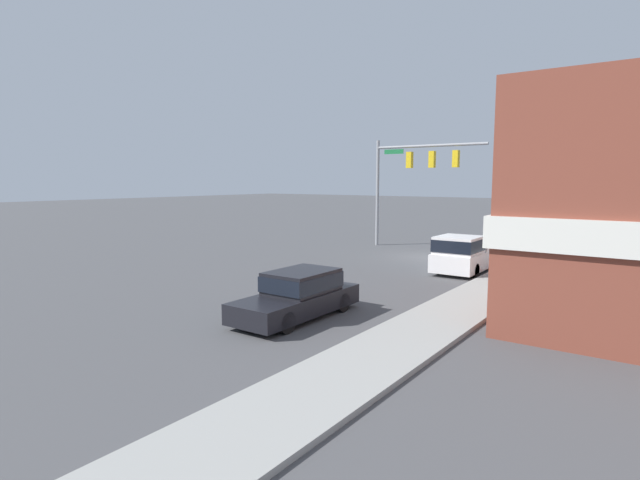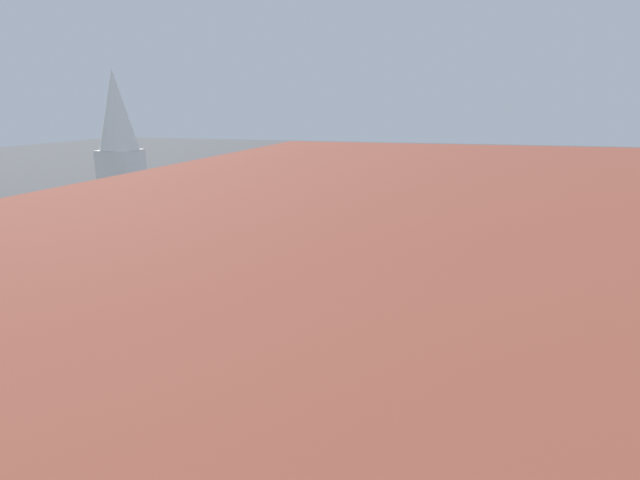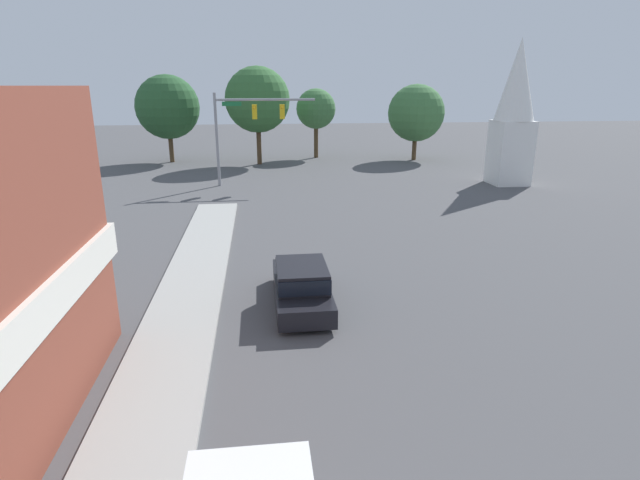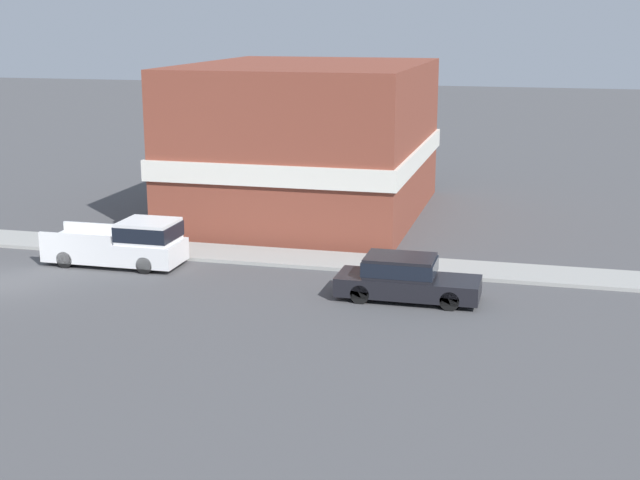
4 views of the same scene
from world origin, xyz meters
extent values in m
plane|color=#4C4C4F|center=(0.00, 0.00, 0.00)|extent=(200.00, 200.00, 0.00)
cube|color=#9E9E99|center=(-5.70, 0.00, 0.07)|extent=(2.40, 60.00, 0.14)
cylinder|color=black|center=(-2.50, 16.14, 0.33)|extent=(0.22, 0.66, 0.66)
cylinder|color=black|center=(-0.90, 16.14, 0.33)|extent=(0.22, 0.66, 0.66)
cylinder|color=black|center=(-2.50, 13.11, 0.33)|extent=(0.22, 0.66, 0.66)
cylinder|color=black|center=(-0.90, 13.11, 0.33)|extent=(0.22, 0.66, 0.66)
cube|color=black|center=(-1.70, 14.63, 0.50)|extent=(1.82, 4.89, 0.64)
cube|color=black|center=(-1.70, 14.33, 1.18)|extent=(1.67, 2.35, 0.71)
cube|color=black|center=(-1.70, 14.33, 1.18)|extent=(1.69, 2.44, 0.50)
cylinder|color=black|center=(-4.19, 4.48, 0.33)|extent=(0.22, 0.66, 0.66)
cylinder|color=black|center=(-2.42, 4.48, 0.33)|extent=(0.22, 0.66, 0.66)
cylinder|color=black|center=(-4.19, 1.13, 0.33)|extent=(0.22, 0.66, 0.66)
cylinder|color=black|center=(-2.42, 1.13, 0.33)|extent=(0.22, 0.66, 0.66)
cube|color=white|center=(-3.30, 2.81, 0.61)|extent=(1.99, 5.40, 0.85)
cube|color=white|center=(-3.30, 4.28, 1.44)|extent=(1.89, 2.05, 0.82)
cube|color=black|center=(-3.30, 4.28, 1.44)|extent=(1.91, 2.13, 0.57)
cube|color=white|center=(-4.24, 1.63, 1.21)|extent=(0.12, 3.05, 0.35)
cube|color=white|center=(-2.37, 1.63, 1.21)|extent=(0.12, 3.05, 0.35)
cube|color=brown|center=(-14.32, 7.71, 3.65)|extent=(13.85, 10.76, 7.30)
cube|color=silver|center=(-14.32, 7.71, 3.05)|extent=(14.15, 11.06, 0.90)
camera|label=1|loc=(-11.62, 27.12, 4.49)|focal=28.00mm
camera|label=2|loc=(-16.64, 9.90, 7.94)|focal=28.00mm
camera|label=3|loc=(-2.98, -1.35, 7.31)|focal=28.00mm
camera|label=4|loc=(27.34, 18.93, 9.45)|focal=50.00mm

